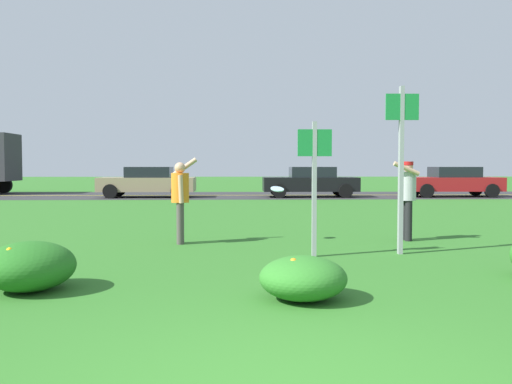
{
  "coord_description": "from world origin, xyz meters",
  "views": [
    {
      "loc": [
        -0.36,
        -3.4,
        1.51
      ],
      "look_at": [
        -0.06,
        5.95,
        1.06
      ],
      "focal_mm": 38.64,
      "sensor_mm": 36.0,
      "label": 1
    }
  ],
  "objects_px": {
    "sign_post_near_path": "(314,174)",
    "person_catcher_red_cap_gray_shirt": "(407,192)",
    "car_red_leftmost": "(453,182)",
    "car_black_center_left": "(311,182)",
    "sign_post_by_roadside": "(401,153)",
    "person_thrower_orange_shirt": "(180,195)",
    "car_tan_center_right": "(148,182)",
    "frisbee_pale_blue": "(277,189)"
  },
  "relations": [
    {
      "from": "sign_post_near_path",
      "to": "frisbee_pale_blue",
      "type": "relative_size",
      "value": 8.08
    },
    {
      "from": "frisbee_pale_blue",
      "to": "car_tan_center_right",
      "type": "relative_size",
      "value": 0.06
    },
    {
      "from": "person_thrower_orange_shirt",
      "to": "person_catcher_red_cap_gray_shirt",
      "type": "height_order",
      "value": "person_thrower_orange_shirt"
    },
    {
      "from": "sign_post_near_path",
      "to": "sign_post_by_roadside",
      "type": "height_order",
      "value": "sign_post_by_roadside"
    },
    {
      "from": "sign_post_near_path",
      "to": "car_black_center_left",
      "type": "relative_size",
      "value": 0.5
    },
    {
      "from": "car_red_leftmost",
      "to": "car_black_center_left",
      "type": "xyz_separation_m",
      "value": [
        -6.91,
        0.0,
        0.0
      ]
    },
    {
      "from": "person_thrower_orange_shirt",
      "to": "car_black_center_left",
      "type": "bearing_deg",
      "value": 73.68
    },
    {
      "from": "person_catcher_red_cap_gray_shirt",
      "to": "car_black_center_left",
      "type": "relative_size",
      "value": 0.35
    },
    {
      "from": "frisbee_pale_blue",
      "to": "car_red_leftmost",
      "type": "height_order",
      "value": "car_red_leftmost"
    },
    {
      "from": "car_tan_center_right",
      "to": "frisbee_pale_blue",
      "type": "bearing_deg",
      "value": -71.75
    },
    {
      "from": "person_catcher_red_cap_gray_shirt",
      "to": "car_red_leftmost",
      "type": "xyz_separation_m",
      "value": [
        7.0,
        15.38,
        -0.23
      ]
    },
    {
      "from": "person_thrower_orange_shirt",
      "to": "car_red_leftmost",
      "type": "xyz_separation_m",
      "value": [
        11.5,
        15.69,
        -0.2
      ]
    },
    {
      "from": "person_catcher_red_cap_gray_shirt",
      "to": "frisbee_pale_blue",
      "type": "bearing_deg",
      "value": -179.83
    },
    {
      "from": "sign_post_by_roadside",
      "to": "car_black_center_left",
      "type": "bearing_deg",
      "value": 87.59
    },
    {
      "from": "sign_post_by_roadside",
      "to": "frisbee_pale_blue",
      "type": "xyz_separation_m",
      "value": [
        -1.98,
        1.67,
        -0.67
      ]
    },
    {
      "from": "person_thrower_orange_shirt",
      "to": "frisbee_pale_blue",
      "type": "relative_size",
      "value": 6.04
    },
    {
      "from": "person_catcher_red_cap_gray_shirt",
      "to": "car_tan_center_right",
      "type": "height_order",
      "value": "person_catcher_red_cap_gray_shirt"
    },
    {
      "from": "person_thrower_orange_shirt",
      "to": "car_tan_center_right",
      "type": "bearing_deg",
      "value": 101.46
    },
    {
      "from": "person_catcher_red_cap_gray_shirt",
      "to": "frisbee_pale_blue",
      "type": "relative_size",
      "value": 5.77
    },
    {
      "from": "person_thrower_orange_shirt",
      "to": "car_black_center_left",
      "type": "distance_m",
      "value": 16.35
    },
    {
      "from": "sign_post_by_roadside",
      "to": "person_catcher_red_cap_gray_shirt",
      "type": "height_order",
      "value": "sign_post_by_roadside"
    },
    {
      "from": "person_catcher_red_cap_gray_shirt",
      "to": "car_tan_center_right",
      "type": "xyz_separation_m",
      "value": [
        -7.69,
        15.38,
        -0.23
      ]
    },
    {
      "from": "sign_post_by_roadside",
      "to": "car_tan_center_right",
      "type": "height_order",
      "value": "sign_post_by_roadside"
    },
    {
      "from": "person_catcher_red_cap_gray_shirt",
      "to": "car_tan_center_right",
      "type": "relative_size",
      "value": 0.35
    },
    {
      "from": "sign_post_near_path",
      "to": "person_thrower_orange_shirt",
      "type": "xyz_separation_m",
      "value": [
        -2.37,
        1.59,
        -0.42
      ]
    },
    {
      "from": "car_red_leftmost",
      "to": "car_tan_center_right",
      "type": "bearing_deg",
      "value": 180.0
    },
    {
      "from": "person_catcher_red_cap_gray_shirt",
      "to": "car_tan_center_right",
      "type": "distance_m",
      "value": 17.19
    },
    {
      "from": "car_red_leftmost",
      "to": "car_tan_center_right",
      "type": "height_order",
      "value": "same"
    },
    {
      "from": "car_red_leftmost",
      "to": "car_tan_center_right",
      "type": "relative_size",
      "value": 1.0
    },
    {
      "from": "frisbee_pale_blue",
      "to": "sign_post_by_roadside",
      "type": "bearing_deg",
      "value": -40.14
    },
    {
      "from": "person_catcher_red_cap_gray_shirt",
      "to": "car_black_center_left",
      "type": "bearing_deg",
      "value": 89.68
    },
    {
      "from": "car_black_center_left",
      "to": "person_thrower_orange_shirt",
      "type": "bearing_deg",
      "value": -106.32
    },
    {
      "from": "person_catcher_red_cap_gray_shirt",
      "to": "car_red_leftmost",
      "type": "relative_size",
      "value": 0.35
    },
    {
      "from": "car_black_center_left",
      "to": "car_tan_center_right",
      "type": "distance_m",
      "value": 7.77
    },
    {
      "from": "sign_post_near_path",
      "to": "person_catcher_red_cap_gray_shirt",
      "type": "bearing_deg",
      "value": 41.69
    },
    {
      "from": "sign_post_by_roadside",
      "to": "car_tan_center_right",
      "type": "bearing_deg",
      "value": 112.47
    },
    {
      "from": "sign_post_by_roadside",
      "to": "frisbee_pale_blue",
      "type": "relative_size",
      "value": 10.3
    },
    {
      "from": "car_red_leftmost",
      "to": "person_catcher_red_cap_gray_shirt",
      "type": "bearing_deg",
      "value": -114.47
    },
    {
      "from": "sign_post_by_roadside",
      "to": "car_red_leftmost",
      "type": "distance_m",
      "value": 18.71
    },
    {
      "from": "sign_post_by_roadside",
      "to": "sign_post_near_path",
      "type": "bearing_deg",
      "value": -171.54
    },
    {
      "from": "sign_post_by_roadside",
      "to": "car_black_center_left",
      "type": "relative_size",
      "value": 0.63
    },
    {
      "from": "person_catcher_red_cap_gray_shirt",
      "to": "sign_post_by_roadside",
      "type": "bearing_deg",
      "value": -110.6
    }
  ]
}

